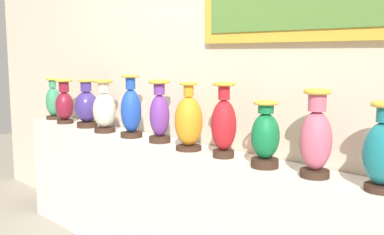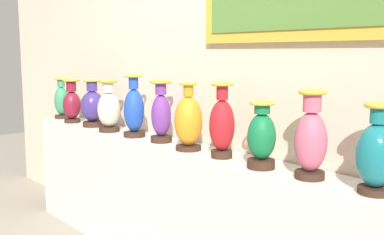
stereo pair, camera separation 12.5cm
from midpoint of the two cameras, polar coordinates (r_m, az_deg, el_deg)
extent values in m
cube|color=silver|center=(2.92, 1.25, -12.00)|extent=(3.69, 0.31, 0.84)
cube|color=beige|center=(2.89, 4.46, 6.22)|extent=(6.21, 0.10, 2.67)
cylinder|color=#382319|center=(4.24, -14.86, 0.11)|extent=(0.13, 0.13, 0.03)
ellipsoid|color=#388C60|center=(4.23, -14.93, 1.97)|extent=(0.12, 0.12, 0.25)
cylinder|color=#388C60|center=(4.22, -15.01, 4.14)|extent=(0.06, 0.06, 0.07)
torus|color=gold|center=(4.21, -15.03, 4.63)|extent=(0.11, 0.11, 0.02)
cylinder|color=#382319|center=(3.97, -13.63, -0.38)|extent=(0.13, 0.13, 0.03)
ellipsoid|color=maroon|center=(3.95, -13.69, 1.47)|extent=(0.15, 0.15, 0.23)
cylinder|color=maroon|center=(3.94, -13.77, 3.81)|extent=(0.08, 0.08, 0.09)
torus|color=gold|center=(3.93, -13.79, 4.49)|extent=(0.14, 0.14, 0.02)
cylinder|color=#382319|center=(3.71, -11.14, -0.78)|extent=(0.16, 0.16, 0.04)
ellipsoid|color=#3F2D7F|center=(3.70, -11.20, 1.37)|extent=(0.18, 0.18, 0.24)
cylinder|color=#3F2D7F|center=(3.68, -11.27, 3.86)|extent=(0.08, 0.08, 0.08)
torus|color=gold|center=(3.68, -11.29, 4.50)|extent=(0.12, 0.12, 0.02)
cylinder|color=#382319|center=(3.46, -9.13, -1.42)|extent=(0.15, 0.15, 0.03)
ellipsoid|color=beige|center=(3.44, -9.18, 0.94)|extent=(0.17, 0.17, 0.25)
cylinder|color=beige|center=(3.42, -9.25, 3.75)|extent=(0.08, 0.08, 0.08)
torus|color=gold|center=(3.42, -9.26, 4.45)|extent=(0.14, 0.14, 0.02)
cylinder|color=#382319|center=(3.22, -6.00, -2.06)|extent=(0.15, 0.15, 0.03)
ellipsoid|color=#1E47B2|center=(3.20, -6.04, 0.86)|extent=(0.14, 0.14, 0.30)
cylinder|color=#1E47B2|center=(3.18, -6.09, 4.31)|extent=(0.07, 0.07, 0.09)
torus|color=gold|center=(3.18, -6.11, 5.11)|extent=(0.12, 0.12, 0.02)
cylinder|color=#382319|center=(3.02, -2.61, -2.66)|extent=(0.14, 0.14, 0.04)
ellipsoid|color=#6B3393|center=(2.99, -2.63, 0.26)|extent=(0.13, 0.13, 0.27)
cylinder|color=#6B3393|center=(2.97, -2.65, 3.64)|extent=(0.07, 0.07, 0.08)
torus|color=gold|center=(2.97, -2.66, 4.44)|extent=(0.14, 0.14, 0.02)
cylinder|color=#382319|center=(2.77, 0.85, -3.74)|extent=(0.15, 0.15, 0.03)
ellipsoid|color=orange|center=(2.74, 0.85, -0.45)|extent=(0.17, 0.17, 0.29)
cylinder|color=orange|center=(2.72, 0.86, 3.41)|extent=(0.06, 0.06, 0.08)
torus|color=gold|center=(2.72, 0.86, 4.20)|extent=(0.11, 0.11, 0.02)
cylinder|color=#382319|center=(2.58, 5.06, -4.50)|extent=(0.12, 0.12, 0.04)
ellipsoid|color=red|center=(2.55, 5.10, -0.97)|extent=(0.14, 0.14, 0.28)
cylinder|color=red|center=(2.53, 5.15, 3.15)|extent=(0.06, 0.06, 0.09)
torus|color=gold|center=(2.52, 5.17, 4.13)|extent=(0.13, 0.13, 0.02)
cylinder|color=#382319|center=(2.37, 9.99, -5.63)|extent=(0.14, 0.14, 0.04)
ellipsoid|color=#14723D|center=(2.35, 10.07, -2.34)|extent=(0.14, 0.14, 0.23)
cylinder|color=#14723D|center=(2.32, 10.16, 1.11)|extent=(0.08, 0.08, 0.05)
torus|color=gold|center=(2.32, 10.17, 1.75)|extent=(0.13, 0.13, 0.02)
cylinder|color=#382319|center=(2.23, 15.83, -6.80)|extent=(0.14, 0.14, 0.03)
ellipsoid|color=#CC5972|center=(2.20, 15.99, -2.89)|extent=(0.15, 0.15, 0.28)
cylinder|color=#CC5972|center=(2.18, 16.17, 1.85)|extent=(0.08, 0.08, 0.09)
torus|color=gold|center=(2.17, 16.22, 3.03)|extent=(0.13, 0.13, 0.02)
cylinder|color=#382319|center=(2.09, 23.15, -8.25)|extent=(0.14, 0.14, 0.03)
ellipsoid|color=#19727A|center=(2.06, 23.37, -4.31)|extent=(0.17, 0.17, 0.26)
cylinder|color=#19727A|center=(2.03, 23.63, 0.36)|extent=(0.07, 0.07, 0.07)
torus|color=gold|center=(2.03, 23.69, 1.40)|extent=(0.12, 0.12, 0.02)
camera|label=1|loc=(0.06, -88.71, 0.18)|focal=43.36mm
camera|label=2|loc=(0.06, 91.29, -0.18)|focal=43.36mm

